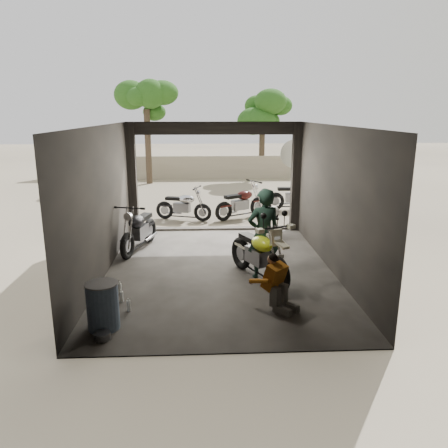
{
  "coord_description": "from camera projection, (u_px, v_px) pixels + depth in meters",
  "views": [
    {
      "loc": [
        -0.35,
        -9.24,
        3.48
      ],
      "look_at": [
        0.13,
        0.6,
        0.93
      ],
      "focal_mm": 35.0,
      "sensor_mm": 36.0,
      "label": 1
    }
  ],
  "objects": [
    {
      "name": "sign_post",
      "position": [
        294.0,
        167.0,
        13.62
      ],
      "size": [
        0.88,
        0.08,
        2.65
      ],
      "rotation": [
        0.0,
        0.0,
        0.32
      ],
      "color": "black",
      "rests_on": "ground"
    },
    {
      "name": "stool",
      "position": [
        271.0,
        220.0,
        12.45
      ],
      "size": [
        0.4,
        0.4,
        0.56
      ],
      "rotation": [
        0.0,
        0.0,
        0.17
      ],
      "color": "black",
      "rests_on": "ground"
    },
    {
      "name": "outside_bike_a",
      "position": [
        183.0,
        203.0,
        14.24
      ],
      "size": [
        1.8,
        1.17,
        1.13
      ],
      "primitive_type": null,
      "rotation": [
        0.0,
        0.0,
        1.26
      ],
      "color": "black",
      "rests_on": "ground"
    },
    {
      "name": "rider",
      "position": [
        263.0,
        234.0,
        9.19
      ],
      "size": [
        0.8,
        0.62,
        1.95
      ],
      "primitive_type": "imported",
      "rotation": [
        0.0,
        0.0,
        3.37
      ],
      "color": "black",
      "rests_on": "ground"
    },
    {
      "name": "left_bike",
      "position": [
        139.0,
        227.0,
        11.14
      ],
      "size": [
        1.22,
        2.0,
        1.26
      ],
      "primitive_type": null,
      "rotation": [
        0.0,
        0.0,
        -0.26
      ],
      "color": "black",
      "rests_on": "ground"
    },
    {
      "name": "helmet",
      "position": [
        273.0,
        212.0,
        12.36
      ],
      "size": [
        0.34,
        0.36,
        0.32
      ],
      "primitive_type": "ellipsoid",
      "rotation": [
        0.0,
        0.0,
        -0.0
      ],
      "color": "white",
      "rests_on": "stool"
    },
    {
      "name": "tree_right",
      "position": [
        263.0,
        110.0,
        22.61
      ],
      "size": [
        2.2,
        2.2,
        5.0
      ],
      "color": "#382B1E",
      "rests_on": "ground"
    },
    {
      "name": "outside_bike_b",
      "position": [
        241.0,
        200.0,
        14.52
      ],
      "size": [
        1.93,
        1.59,
        1.23
      ],
      "primitive_type": null,
      "rotation": [
        0.0,
        0.0,
        2.13
      ],
      "color": "#40120F",
      "rests_on": "ground"
    },
    {
      "name": "garage",
      "position": [
        218.0,
        210.0,
        10.04
      ],
      "size": [
        7.0,
        7.13,
        3.2
      ],
      "color": "#2D2B28",
      "rests_on": "ground"
    },
    {
      "name": "ground",
      "position": [
        219.0,
        271.0,
        9.83
      ],
      "size": [
        80.0,
        80.0,
        0.0
      ],
      "primitive_type": "plane",
      "color": "#7A6D56",
      "rests_on": "ground"
    },
    {
      "name": "tree_left",
      "position": [
        146.0,
        100.0,
        20.77
      ],
      "size": [
        2.2,
        2.2,
        5.6
      ],
      "color": "#382B1E",
      "rests_on": "ground"
    },
    {
      "name": "main_bike",
      "position": [
        259.0,
        250.0,
        9.14
      ],
      "size": [
        1.56,
        2.15,
        1.32
      ],
      "primitive_type": null,
      "rotation": [
        0.0,
        0.0,
        0.43
      ],
      "color": "white",
      "rests_on": "ground"
    },
    {
      "name": "oil_drum",
      "position": [
        103.0,
        307.0,
        7.09
      ],
      "size": [
        0.67,
        0.67,
        0.8
      ],
      "primitive_type": "cylinder",
      "rotation": [
        0.0,
        0.0,
        0.38
      ],
      "color": "#435671",
      "rests_on": "ground"
    },
    {
      "name": "mechanic",
      "position": [
        279.0,
        284.0,
        7.75
      ],
      "size": [
        0.85,
        0.86,
        1.01
      ],
      "primitive_type": null,
      "rotation": [
        0.0,
        0.0,
        0.76
      ],
      "color": "#BA6B18",
      "rests_on": "ground"
    },
    {
      "name": "boundary_wall",
      "position": [
        209.0,
        167.0,
        23.22
      ],
      "size": [
        18.0,
        0.3,
        1.2
      ],
      "primitive_type": "cube",
      "color": "gray",
      "rests_on": "ground"
    },
    {
      "name": "outside_bike_c",
      "position": [
        296.0,
        193.0,
        15.71
      ],
      "size": [
        1.85,
        0.79,
        1.24
      ],
      "primitive_type": null,
      "rotation": [
        0.0,
        0.0,
        1.55
      ],
      "color": "black",
      "rests_on": "ground"
    }
  ]
}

